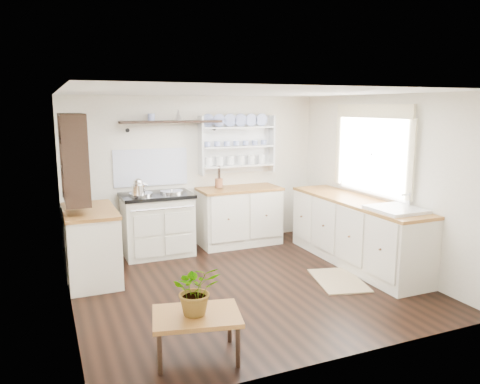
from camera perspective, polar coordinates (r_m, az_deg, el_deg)
floor at (r=5.84m, az=0.63°, el=-11.11°), size 4.00×3.80×0.01m
wall_back at (r=7.28m, az=-5.38°, el=2.53°), size 4.00×0.02×2.30m
wall_right at (r=6.58m, az=16.81°, el=1.28°), size 0.02×3.80×2.30m
wall_left at (r=5.08m, az=-20.49°, el=-1.54°), size 0.02×3.80×2.30m
ceiling at (r=5.44m, az=0.68°, el=12.06°), size 4.00×3.80×0.01m
window at (r=6.61m, az=15.83°, el=4.99°), size 0.08×1.55×1.22m
aga_cooker at (r=6.92m, az=-10.03°, el=-3.83°), size 1.01×0.70×0.94m
back_cabinets at (r=7.34m, az=-0.09°, el=-2.85°), size 1.27×0.63×0.90m
right_cabinets at (r=6.61m, az=13.94°, el=-4.66°), size 0.62×2.43×0.90m
belfast_sink at (r=5.97m, az=18.40°, el=-3.14°), size 0.55×0.60×0.45m
left_cabinets at (r=6.13m, az=-17.70°, el=-6.03°), size 0.62×1.13×0.90m
plate_rack at (r=7.43m, az=-0.54°, el=5.87°), size 1.20×0.22×0.90m
high_shelf at (r=6.99m, az=-8.33°, el=8.38°), size 1.50×0.29×0.16m
left_shelving at (r=5.92m, az=-19.63°, el=4.05°), size 0.28×0.80×1.05m
kettle at (r=6.63m, az=-12.31°, el=0.62°), size 0.19×0.19×0.23m
utensil_crock at (r=7.20m, az=-2.59°, el=1.09°), size 0.12×0.12×0.14m
center_table at (r=4.15m, az=-5.31°, el=-15.14°), size 0.84×0.68×0.40m
potted_plant at (r=4.04m, az=-5.37°, el=-11.73°), size 0.44×0.40×0.44m
floor_rug at (r=6.05m, az=11.92°, el=-10.49°), size 0.74×0.96×0.02m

